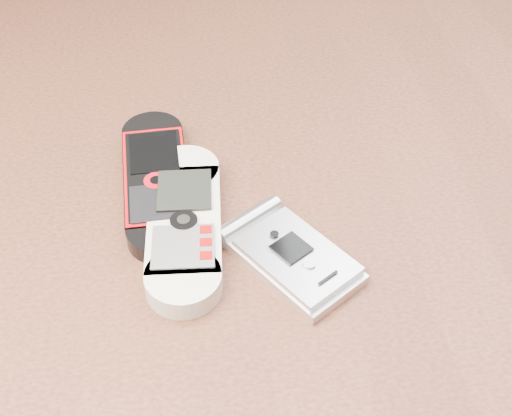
{
  "coord_description": "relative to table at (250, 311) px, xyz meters",
  "views": [
    {
      "loc": [
        -0.03,
        -0.35,
        1.11
      ],
      "look_at": [
        0.01,
        0.0,
        0.76
      ],
      "focal_mm": 50.0,
      "sensor_mm": 36.0,
      "label": 1
    }
  ],
  "objects": [
    {
      "name": "nokia_white",
      "position": [
        -0.04,
        -0.01,
        0.11
      ],
      "size": [
        0.06,
        0.15,
        0.02
      ],
      "primitive_type": "cube",
      "rotation": [
        0.0,
        0.0,
        -0.05
      ],
      "color": "beige",
      "rests_on": "table"
    },
    {
      "name": "table",
      "position": [
        0.0,
        0.0,
        0.0
      ],
      "size": [
        1.2,
        0.8,
        0.75
      ],
      "color": "black",
      "rests_on": "ground"
    },
    {
      "name": "nokia_black_red",
      "position": [
        -0.06,
        0.04,
        0.11
      ],
      "size": [
        0.05,
        0.15,
        0.02
      ],
      "primitive_type": "cube",
      "rotation": [
        0.0,
        0.0,
        0.04
      ],
      "color": "black",
      "rests_on": "table"
    },
    {
      "name": "motorola_razr",
      "position": [
        0.02,
        -0.05,
        0.11
      ],
      "size": [
        0.1,
        0.11,
        0.02
      ],
      "primitive_type": "cube",
      "rotation": [
        0.0,
        0.0,
        0.61
      ],
      "color": "silver",
      "rests_on": "table"
    }
  ]
}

